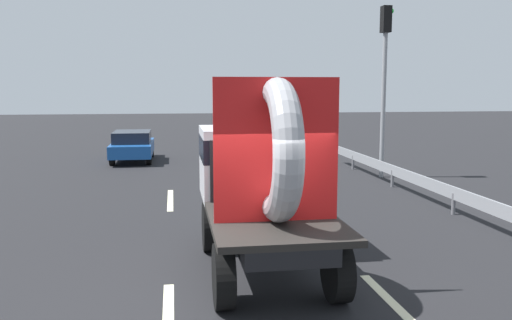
% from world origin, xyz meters
% --- Properties ---
extents(ground_plane, '(120.00, 120.00, 0.00)m').
position_xyz_m(ground_plane, '(0.00, 0.00, 0.00)').
color(ground_plane, black).
extents(flatbed_truck, '(2.02, 4.53, 3.33)m').
position_xyz_m(flatbed_truck, '(0.34, 1.49, 1.63)').
color(flatbed_truck, black).
rests_on(flatbed_truck, ground_plane).
extents(distant_sedan, '(1.72, 4.01, 1.31)m').
position_xyz_m(distant_sedan, '(-2.95, 15.95, 0.70)').
color(distant_sedan, black).
rests_on(distant_sedan, ground_plane).
extents(traffic_light, '(0.42, 0.36, 5.98)m').
position_xyz_m(traffic_light, '(6.17, 10.23, 3.88)').
color(traffic_light, gray).
rests_on(traffic_light, ground_plane).
extents(guardrail, '(0.10, 15.34, 0.71)m').
position_xyz_m(guardrail, '(5.77, 6.38, 0.53)').
color(guardrail, gray).
rests_on(guardrail, ground_plane).
extents(lane_dash_left_far, '(0.16, 2.95, 0.01)m').
position_xyz_m(lane_dash_left_far, '(-1.30, 7.36, 0.00)').
color(lane_dash_left_far, beige).
rests_on(lane_dash_left_far, ground_plane).
extents(lane_dash_right_near, '(0.16, 2.17, 0.01)m').
position_xyz_m(lane_dash_right_near, '(1.99, -0.54, 0.00)').
color(lane_dash_right_near, beige).
rests_on(lane_dash_right_near, ground_plane).
extents(lane_dash_right_far, '(0.16, 2.36, 0.01)m').
position_xyz_m(lane_dash_right_far, '(1.99, 7.13, 0.00)').
color(lane_dash_right_far, beige).
rests_on(lane_dash_right_far, ground_plane).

